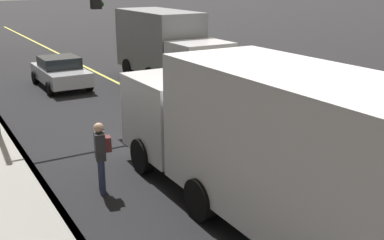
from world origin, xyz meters
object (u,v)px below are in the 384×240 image
(car_white, at_px, (311,111))
(traffic_light_mast, at_px, (37,23))
(car_silver, at_px, (60,72))
(truck_gray, at_px, (166,46))
(truck_white, at_px, (264,139))
(pedestrian_with_backpack, at_px, (101,152))

(car_white, bearing_deg, traffic_light_mast, 55.60)
(car_silver, relative_size, truck_gray, 0.54)
(car_white, distance_m, truck_gray, 9.36)
(truck_white, bearing_deg, car_silver, 1.07)
(truck_white, height_order, traffic_light_mast, traffic_light_mast)
(car_white, bearing_deg, truck_white, 124.86)
(car_silver, height_order, car_white, car_white)
(truck_white, bearing_deg, pedestrian_with_backpack, 41.44)
(car_silver, relative_size, pedestrian_with_backpack, 2.38)
(pedestrian_with_backpack, xyz_separation_m, traffic_light_mast, (5.27, -0.02, 2.47))
(traffic_light_mast, bearing_deg, pedestrian_with_backpack, 179.77)
(truck_gray, bearing_deg, traffic_light_mast, 123.34)
(car_white, relative_size, truck_gray, 0.63)
(car_silver, bearing_deg, truck_white, -178.93)
(traffic_light_mast, bearing_deg, truck_white, -163.25)
(truck_gray, bearing_deg, pedestrian_with_backpack, 144.92)
(car_silver, height_order, truck_gray, truck_gray)
(car_white, relative_size, truck_white, 0.56)
(pedestrian_with_backpack, distance_m, traffic_light_mast, 5.82)
(truck_white, height_order, pedestrian_with_backpack, truck_white)
(car_white, xyz_separation_m, truck_gray, (9.31, 0.20, 0.92))
(truck_gray, relative_size, traffic_light_mast, 1.48)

